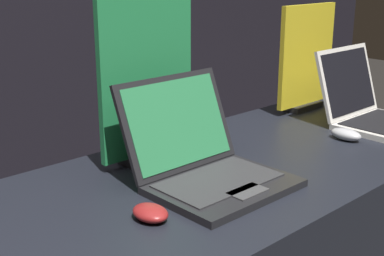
% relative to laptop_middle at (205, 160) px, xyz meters
% --- Properties ---
extents(laptop_middle, '(0.36, 0.37, 0.27)m').
position_rel_laptop_middle_xyz_m(laptop_middle, '(0.00, 0.00, 0.00)').
color(laptop_middle, black).
rests_on(laptop_middle, display_counter).
extents(mouse_middle, '(0.07, 0.10, 0.03)m').
position_rel_laptop_middle_xyz_m(mouse_middle, '(-0.25, -0.07, -0.05)').
color(mouse_middle, maroon).
rests_on(mouse_middle, display_counter).
extents(promo_stand_middle, '(0.33, 0.07, 0.52)m').
position_rel_laptop_middle_xyz_m(promo_stand_middle, '(0.00, 0.24, 0.19)').
color(promo_stand_middle, black).
rests_on(promo_stand_middle, display_counter).
extents(laptop_back, '(0.33, 0.35, 0.27)m').
position_rel_laptop_middle_xyz_m(laptop_back, '(0.82, -0.02, 0.00)').
color(laptop_back, silver).
rests_on(laptop_back, display_counter).
extents(mouse_back, '(0.06, 0.11, 0.04)m').
position_rel_laptop_middle_xyz_m(mouse_back, '(0.60, -0.06, -0.04)').
color(mouse_back, '#B2B2B7').
rests_on(mouse_back, display_counter).
extents(promo_stand_back, '(0.32, 0.07, 0.42)m').
position_rel_laptop_middle_xyz_m(promo_stand_back, '(0.82, 0.27, 0.14)').
color(promo_stand_back, black).
rests_on(promo_stand_back, display_counter).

